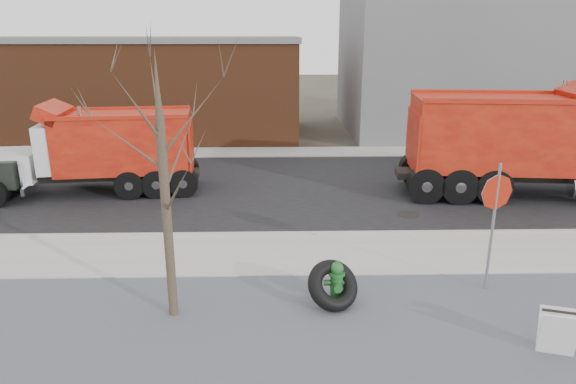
{
  "coord_description": "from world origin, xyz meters",
  "views": [
    {
      "loc": [
        -1.11,
        -11.79,
        5.43
      ],
      "look_at": [
        -0.81,
        1.2,
        1.4
      ],
      "focal_mm": 32.0,
      "sensor_mm": 36.0,
      "label": 1
    }
  ],
  "objects_px": {
    "truck_tire": "(333,285)",
    "dump_truck_red_a": "(534,140)",
    "fire_hydrant": "(336,285)",
    "sandwich_board": "(558,332)",
    "dump_truck_red_b": "(99,148)",
    "stop_sign": "(495,206)"
  },
  "relations": [
    {
      "from": "truck_tire",
      "to": "dump_truck_red_a",
      "type": "distance_m",
      "value": 10.71
    },
    {
      "from": "fire_hydrant",
      "to": "dump_truck_red_a",
      "type": "relative_size",
      "value": 0.1
    },
    {
      "from": "sandwich_board",
      "to": "dump_truck_red_b",
      "type": "xyz_separation_m",
      "value": [
        -11.05,
        9.9,
        1.17
      ]
    },
    {
      "from": "fire_hydrant",
      "to": "dump_truck_red_b",
      "type": "bearing_deg",
      "value": 131.79
    },
    {
      "from": "sandwich_board",
      "to": "dump_truck_red_b",
      "type": "bearing_deg",
      "value": 155.52
    },
    {
      "from": "fire_hydrant",
      "to": "dump_truck_red_b",
      "type": "height_order",
      "value": "dump_truck_red_b"
    },
    {
      "from": "stop_sign",
      "to": "dump_truck_red_a",
      "type": "height_order",
      "value": "dump_truck_red_a"
    },
    {
      "from": "truck_tire",
      "to": "sandwich_board",
      "type": "distance_m",
      "value": 4.14
    },
    {
      "from": "dump_truck_red_a",
      "to": "dump_truck_red_b",
      "type": "height_order",
      "value": "dump_truck_red_a"
    },
    {
      "from": "truck_tire",
      "to": "dump_truck_red_b",
      "type": "relative_size",
      "value": 0.18
    },
    {
      "from": "fire_hydrant",
      "to": "sandwich_board",
      "type": "relative_size",
      "value": 1.12
    },
    {
      "from": "fire_hydrant",
      "to": "sandwich_board",
      "type": "bearing_deg",
      "value": -28.42
    },
    {
      "from": "truck_tire",
      "to": "sandwich_board",
      "type": "relative_size",
      "value": 1.63
    },
    {
      "from": "dump_truck_red_b",
      "to": "sandwich_board",
      "type": "bearing_deg",
      "value": 131.6
    },
    {
      "from": "truck_tire",
      "to": "stop_sign",
      "type": "xyz_separation_m",
      "value": [
        3.47,
        0.67,
        1.47
      ]
    },
    {
      "from": "dump_truck_red_a",
      "to": "dump_truck_red_b",
      "type": "bearing_deg",
      "value": -176.71
    },
    {
      "from": "truck_tire",
      "to": "stop_sign",
      "type": "height_order",
      "value": "stop_sign"
    },
    {
      "from": "fire_hydrant",
      "to": "dump_truck_red_a",
      "type": "distance_m",
      "value": 10.57
    },
    {
      "from": "stop_sign",
      "to": "dump_truck_red_b",
      "type": "xyz_separation_m",
      "value": [
        -10.77,
        7.45,
        -0.33
      ]
    },
    {
      "from": "stop_sign",
      "to": "truck_tire",
      "type": "bearing_deg",
      "value": -165.02
    },
    {
      "from": "fire_hydrant",
      "to": "stop_sign",
      "type": "xyz_separation_m",
      "value": [
        3.38,
        0.55,
        1.51
      ]
    },
    {
      "from": "stop_sign",
      "to": "dump_truck_red_b",
      "type": "height_order",
      "value": "dump_truck_red_b"
    }
  ]
}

